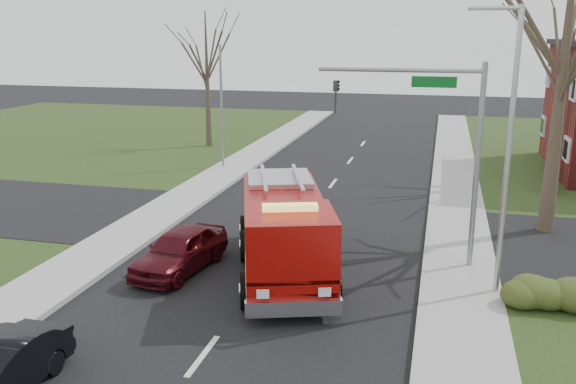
# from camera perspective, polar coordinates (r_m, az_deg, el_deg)

# --- Properties ---
(ground) EXTENTS (120.00, 120.00, 0.00)m
(ground) POSITION_cam_1_polar(r_m,az_deg,el_deg) (20.69, -1.71, -7.03)
(ground) COLOR black
(ground) RESTS_ON ground
(sidewalk_right) EXTENTS (2.40, 80.00, 0.15)m
(sidewalk_right) POSITION_cam_1_polar(r_m,az_deg,el_deg) (19.99, 15.83, -8.20)
(sidewalk_right) COLOR #9A9B95
(sidewalk_right) RESTS_ON ground
(sidewalk_left) EXTENTS (2.40, 80.00, 0.15)m
(sidewalk_left) POSITION_cam_1_polar(r_m,az_deg,el_deg) (23.05, -16.76, -5.15)
(sidewalk_left) COLOR #9A9B95
(sidewalk_left) RESTS_ON ground
(health_center_sign) EXTENTS (0.12, 2.00, 1.40)m
(health_center_sign) POSITION_cam_1_polar(r_m,az_deg,el_deg) (32.12, 23.19, 1.34)
(health_center_sign) COLOR #4F1216
(health_center_sign) RESTS_ON ground
(hedge_corner) EXTENTS (2.80, 2.00, 0.90)m
(hedge_corner) POSITION_cam_1_polar(r_m,az_deg,el_deg) (19.21, 24.45, -8.34)
(hedge_corner) COLOR #313C16
(hedge_corner) RESTS_ON lawn_right
(bare_tree_near) EXTENTS (6.00, 6.00, 12.00)m
(bare_tree_near) POSITION_cam_1_polar(r_m,az_deg,el_deg) (24.81, 24.61, 12.86)
(bare_tree_near) COLOR #392D21
(bare_tree_near) RESTS_ON ground
(bare_tree_far) EXTENTS (5.25, 5.25, 10.50)m
(bare_tree_far) POSITION_cam_1_polar(r_m,az_deg,el_deg) (33.96, 24.39, 11.48)
(bare_tree_far) COLOR #392D21
(bare_tree_far) RESTS_ON ground
(bare_tree_left) EXTENTS (4.50, 4.50, 9.00)m
(bare_tree_left) POSITION_cam_1_polar(r_m,az_deg,el_deg) (41.45, -7.62, 11.73)
(bare_tree_left) COLOR #392D21
(bare_tree_left) RESTS_ON ground
(traffic_signal_mast) EXTENTS (5.29, 0.18, 6.80)m
(traffic_signal_mast) POSITION_cam_1_polar(r_m,az_deg,el_deg) (20.18, 13.86, 5.86)
(traffic_signal_mast) COLOR gray
(traffic_signal_mast) RESTS_ON ground
(streetlight_pole) EXTENTS (1.48, 0.16, 8.40)m
(streetlight_pole) POSITION_cam_1_polar(r_m,az_deg,el_deg) (18.32, 19.79, 4.05)
(streetlight_pole) COLOR #B7BABF
(streetlight_pole) RESTS_ON ground
(utility_pole_far) EXTENTS (0.14, 0.14, 7.00)m
(utility_pole_far) POSITION_cam_1_polar(r_m,az_deg,el_deg) (34.90, -6.23, 7.82)
(utility_pole_far) COLOR gray
(utility_pole_far) RESTS_ON ground
(fire_engine) EXTENTS (4.86, 7.98, 3.04)m
(fire_engine) POSITION_cam_1_polar(r_m,az_deg,el_deg) (19.67, -0.35, -3.92)
(fire_engine) COLOR #910906
(fire_engine) RESTS_ON ground
(parked_car_maroon) EXTENTS (2.30, 4.40, 1.43)m
(parked_car_maroon) POSITION_cam_1_polar(r_m,az_deg,el_deg) (20.48, -10.09, -5.37)
(parked_car_maroon) COLOR #460B12
(parked_car_maroon) RESTS_ON ground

